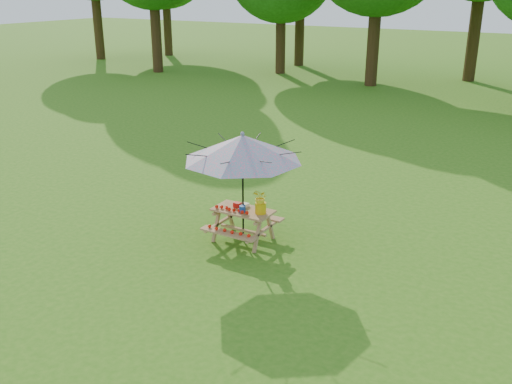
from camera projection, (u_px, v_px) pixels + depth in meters
The scene contains 6 objects.
ground at pixel (120, 318), 8.90m from camera, with size 120.00×120.00×0.00m, color #326E15.
picnic_table at pixel (243, 225), 11.49m from camera, with size 1.20×1.32×0.67m.
patio_umbrella at pixel (243, 148), 10.93m from camera, with size 2.80×2.80×2.27m.
produce_bins at pixel (241, 207), 11.38m from camera, with size 0.36×0.40×0.13m.
tomatoes_row at pixel (232, 209), 11.28m from camera, with size 0.77×0.13×0.07m, color red, non-canonical shape.
flower_bucket at pixel (261, 201), 11.11m from camera, with size 0.37×0.35×0.49m.
Camera 1 is at (5.71, -5.54, 4.93)m, focal length 40.00 mm.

